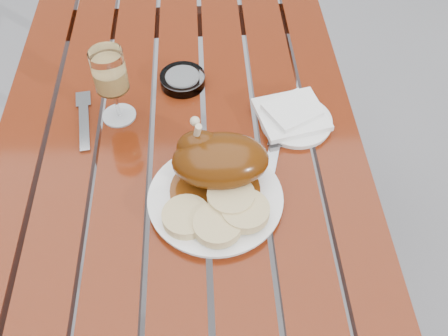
{
  "coord_description": "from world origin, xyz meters",
  "views": [
    {
      "loc": [
        0.06,
        -0.74,
        1.55
      ],
      "look_at": [
        0.1,
        -0.11,
        0.78
      ],
      "focal_mm": 40.0,
      "sensor_mm": 36.0,
      "label": 1
    }
  ],
  "objects_px": {
    "table": "(187,231)",
    "wine_glass": "(113,86)",
    "ashtray": "(183,80)",
    "side_plate": "(296,121)",
    "dinner_plate": "(215,199)"
  },
  "relations": [
    {
      "from": "table",
      "to": "wine_glass",
      "type": "xyz_separation_m",
      "value": [
        -0.13,
        0.08,
        0.46
      ]
    },
    {
      "from": "table",
      "to": "ashtray",
      "type": "relative_size",
      "value": 11.13
    },
    {
      "from": "side_plate",
      "to": "ashtray",
      "type": "relative_size",
      "value": 1.5
    },
    {
      "from": "side_plate",
      "to": "ashtray",
      "type": "xyz_separation_m",
      "value": [
        -0.25,
        0.15,
        0.01
      ]
    },
    {
      "from": "table",
      "to": "dinner_plate",
      "type": "relative_size",
      "value": 4.53
    },
    {
      "from": "table",
      "to": "side_plate",
      "type": "relative_size",
      "value": 7.41
    },
    {
      "from": "wine_glass",
      "to": "ashtray",
      "type": "relative_size",
      "value": 1.66
    },
    {
      "from": "table",
      "to": "side_plate",
      "type": "xyz_separation_m",
      "value": [
        0.26,
        0.03,
        0.38
      ]
    },
    {
      "from": "table",
      "to": "dinner_plate",
      "type": "height_order",
      "value": "dinner_plate"
    },
    {
      "from": "dinner_plate",
      "to": "wine_glass",
      "type": "bearing_deg",
      "value": 129.84
    },
    {
      "from": "dinner_plate",
      "to": "ashtray",
      "type": "xyz_separation_m",
      "value": [
        -0.06,
        0.35,
        0.0
      ]
    },
    {
      "from": "table",
      "to": "wine_glass",
      "type": "bearing_deg",
      "value": 149.58
    },
    {
      "from": "table",
      "to": "side_plate",
      "type": "height_order",
      "value": "side_plate"
    },
    {
      "from": "dinner_plate",
      "to": "side_plate",
      "type": "height_order",
      "value": "dinner_plate"
    },
    {
      "from": "wine_glass",
      "to": "ashtray",
      "type": "distance_m",
      "value": 0.19
    }
  ]
}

